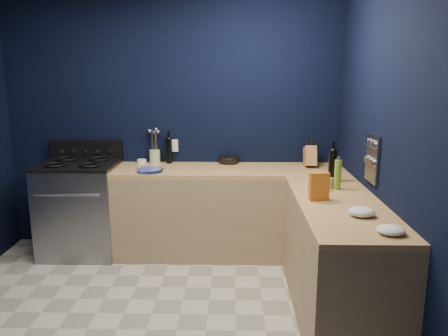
{
  "coord_description": "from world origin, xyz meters",
  "views": [
    {
      "loc": [
        0.63,
        -2.93,
        1.87
      ],
      "look_at": [
        0.55,
        1.0,
        1.0
      ],
      "focal_mm": 35.78,
      "sensor_mm": 36.0,
      "label": 1
    }
  ],
  "objects_px": {
    "gas_range": "(81,210)",
    "utensil_crock": "(155,156)",
    "crouton_bag": "(319,186)",
    "plate_stack": "(150,170)",
    "knife_block": "(310,157)"
  },
  "relations": [
    {
      "from": "gas_range",
      "to": "utensil_crock",
      "type": "relative_size",
      "value": 6.61
    },
    {
      "from": "gas_range",
      "to": "crouton_bag",
      "type": "distance_m",
      "value": 2.52
    },
    {
      "from": "plate_stack",
      "to": "crouton_bag",
      "type": "bearing_deg",
      "value": -32.26
    },
    {
      "from": "plate_stack",
      "to": "utensil_crock",
      "type": "height_order",
      "value": "utensil_crock"
    },
    {
      "from": "plate_stack",
      "to": "crouton_bag",
      "type": "relative_size",
      "value": 1.13
    },
    {
      "from": "knife_block",
      "to": "crouton_bag",
      "type": "height_order",
      "value": "knife_block"
    },
    {
      "from": "crouton_bag",
      "to": "knife_block",
      "type": "bearing_deg",
      "value": 76.58
    },
    {
      "from": "plate_stack",
      "to": "utensil_crock",
      "type": "distance_m",
      "value": 0.43
    },
    {
      "from": "crouton_bag",
      "to": "plate_stack",
      "type": "bearing_deg",
      "value": 140.71
    },
    {
      "from": "gas_range",
      "to": "plate_stack",
      "type": "relative_size",
      "value": 3.81
    },
    {
      "from": "gas_range",
      "to": "plate_stack",
      "type": "bearing_deg",
      "value": -11.79
    },
    {
      "from": "utensil_crock",
      "to": "crouton_bag",
      "type": "xyz_separation_m",
      "value": [
        1.48,
        -1.35,
        0.04
      ]
    },
    {
      "from": "plate_stack",
      "to": "utensil_crock",
      "type": "bearing_deg",
      "value": 92.79
    },
    {
      "from": "utensil_crock",
      "to": "crouton_bag",
      "type": "height_order",
      "value": "crouton_bag"
    },
    {
      "from": "gas_range",
      "to": "crouton_bag",
      "type": "relative_size",
      "value": 4.3
    }
  ]
}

